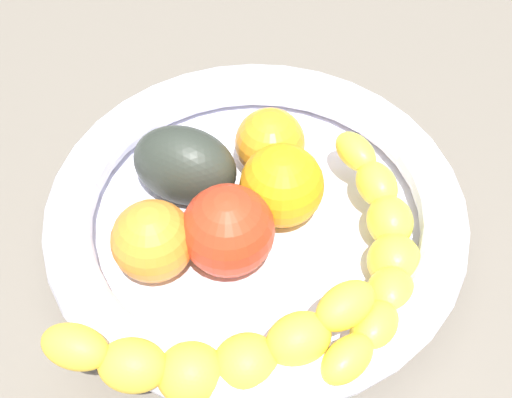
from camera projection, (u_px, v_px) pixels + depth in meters
kitchen_counter at (256, 246)px, 55.20cm from camera, size 120.00×120.00×3.00cm
fruit_bowl at (256, 215)px, 52.00cm from camera, size 31.49×31.49×5.08cm
banana_draped_left at (380, 253)px, 47.88cm from camera, size 19.98×11.98×4.74cm
banana_draped_right at (217, 354)px, 42.23cm from camera, size 15.58×16.91×5.40cm
orange_front at (282, 186)px, 51.11cm from camera, size 6.36×6.36×6.36cm
orange_mid_left at (270, 143)px, 54.41cm from camera, size 5.60×5.60×5.60cm
orange_mid_right at (153, 241)px, 48.19cm from camera, size 5.92×5.92×5.92cm
avocado_dark at (182, 169)px, 52.68cm from camera, size 7.42×9.36×6.59cm
tomato_red at (230, 231)px, 48.24cm from camera, size 6.68×6.68×6.68cm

